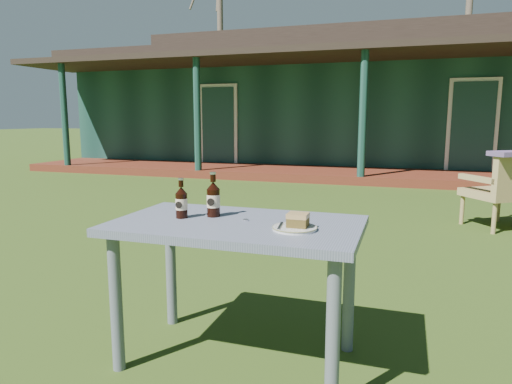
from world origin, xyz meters
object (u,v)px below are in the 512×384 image
(cafe_table, at_px, (237,242))
(cola_bottle_far, at_px, (181,202))
(armchair_left, at_px, (504,188))
(cake_slice, at_px, (298,220))
(plate, at_px, (295,228))
(cola_bottle_near, at_px, (213,199))

(cafe_table, bearing_deg, cola_bottle_far, -178.81)
(cafe_table, distance_m, armchair_left, 3.95)
(cake_slice, relative_size, armchair_left, 0.11)
(plate, xyz_separation_m, cola_bottle_near, (-0.46, 0.14, 0.08))
(cola_bottle_far, bearing_deg, cafe_table, 1.19)
(cake_slice, relative_size, cola_bottle_far, 0.45)
(cola_bottle_near, bearing_deg, cafe_table, -25.91)
(plate, bearing_deg, armchair_left, 67.19)
(plate, height_order, cola_bottle_near, cola_bottle_near)
(cola_bottle_near, bearing_deg, cola_bottle_far, -149.59)
(cola_bottle_far, bearing_deg, cola_bottle_near, 30.41)
(cafe_table, relative_size, cake_slice, 13.04)
(cola_bottle_far, xyz_separation_m, armchair_left, (2.10, 3.51, -0.34))
(cola_bottle_near, bearing_deg, cake_slice, -16.13)
(cola_bottle_far, bearing_deg, plate, -6.01)
(cake_slice, xyz_separation_m, cola_bottle_near, (-0.47, 0.14, 0.05))
(cola_bottle_far, relative_size, armchair_left, 0.24)
(cola_bottle_near, bearing_deg, plate, -17.43)
(cafe_table, distance_m, plate, 0.33)
(plate, xyz_separation_m, cake_slice, (0.01, 0.01, 0.04))
(cake_slice, bearing_deg, cola_bottle_far, 174.83)
(plate, xyz_separation_m, armchair_left, (1.50, 3.58, -0.26))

